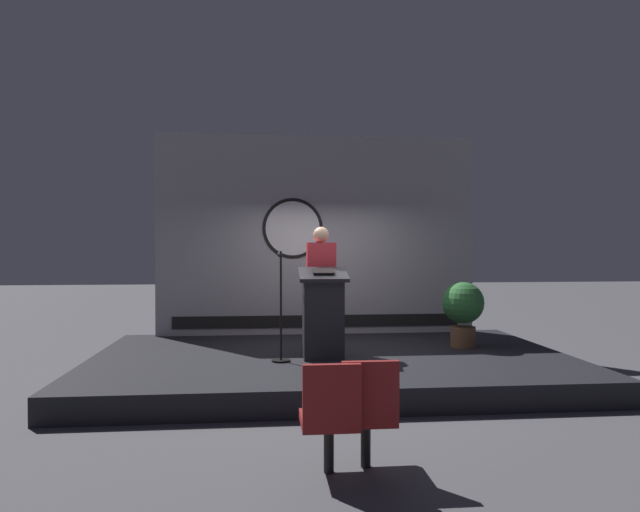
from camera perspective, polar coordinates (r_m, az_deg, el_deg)
ground_plane at (r=8.05m, az=1.08°, el=-11.76°), size 40.00×40.00×0.00m
stage_platform at (r=8.02m, az=1.08°, el=-10.71°), size 6.40×4.00×0.30m
banner_display at (r=9.69m, az=-0.25°, el=2.02°), size 5.36×0.12×3.33m
podium at (r=7.57m, az=0.30°, el=-5.83°), size 0.64×0.49×1.20m
speaker_person at (r=8.02m, az=0.11°, el=-3.18°), size 0.40×0.26×1.75m
microphone_stand at (r=7.45m, az=-3.91°, el=-6.56°), size 0.24×0.56×1.41m
potted_plant at (r=8.68m, az=14.00°, el=-5.00°), size 0.61×0.61×0.95m
audience_chair_left at (r=4.69m, az=4.73°, el=-14.80°), size 0.44×0.45×0.89m
audience_chair_right at (r=4.56m, az=1.00°, el=-15.24°), size 0.44×0.45×0.89m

